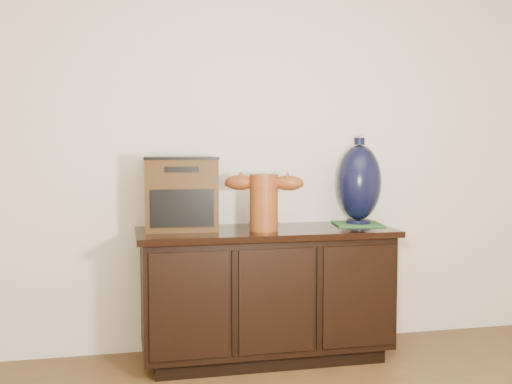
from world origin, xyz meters
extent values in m
plane|color=silver|center=(0.00, 2.50, 1.30)|extent=(4.50, 0.00, 4.50)
cube|color=black|center=(0.00, 2.23, 0.04)|extent=(1.29, 0.45, 0.08)
cube|color=black|center=(0.00, 2.23, 0.40)|extent=(1.40, 0.50, 0.64)
cube|color=black|center=(0.00, 2.23, 0.74)|extent=(1.46, 0.56, 0.03)
cube|color=black|center=(-0.47, 1.97, 0.40)|extent=(0.41, 0.01, 0.56)
cube|color=black|center=(0.00, 1.97, 0.40)|extent=(0.41, 0.01, 0.56)
cube|color=black|center=(0.47, 1.97, 0.40)|extent=(0.41, 0.01, 0.56)
cylinder|color=brown|center=(-0.03, 2.16, 0.91)|extent=(0.20, 0.20, 0.32)
cylinder|color=#4A1C0E|center=(-0.03, 2.16, 0.80)|extent=(0.21, 0.21, 0.03)
cylinder|color=#4A1C0E|center=(-0.03, 2.16, 1.02)|extent=(0.21, 0.21, 0.03)
ellipsoid|color=brown|center=(-0.15, 2.21, 1.02)|extent=(0.19, 0.13, 0.08)
ellipsoid|color=brown|center=(0.10, 2.11, 1.02)|extent=(0.19, 0.13, 0.08)
cube|color=#3E250F|center=(-0.47, 2.32, 0.95)|extent=(0.41, 0.34, 0.40)
cube|color=black|center=(-0.48, 2.15, 0.89)|extent=(0.34, 0.02, 0.20)
cube|color=black|center=(-0.47, 2.32, 1.16)|extent=(0.42, 0.35, 0.01)
cube|color=#2C5F2A|center=(0.59, 2.31, 0.76)|extent=(0.32, 0.32, 0.01)
cylinder|color=black|center=(0.60, 2.31, 0.77)|extent=(0.15, 0.15, 0.02)
ellipsoid|color=black|center=(0.60, 2.31, 1.01)|extent=(0.31, 0.31, 0.45)
cylinder|color=black|center=(0.60, 2.31, 1.26)|extent=(0.06, 0.06, 0.04)
cylinder|color=#5D0F10|center=(-0.30, 2.31, 0.84)|extent=(0.07, 0.07, 0.17)
cylinder|color=silver|center=(-0.30, 2.31, 0.94)|extent=(0.06, 0.06, 0.03)
camera|label=1|loc=(-0.79, -1.07, 1.20)|focal=42.00mm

